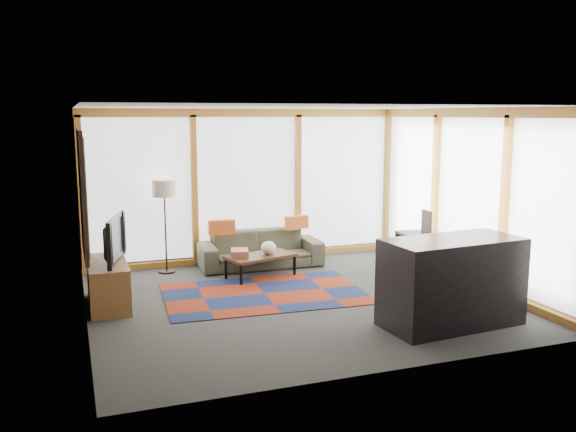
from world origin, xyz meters
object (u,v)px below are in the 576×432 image
object	(u,v)px
coffee_table	(261,266)
bookshelf	(446,263)
sofa	(260,249)
television	(108,239)
tv_console	(108,284)
floor_lamp	(165,227)
bar_counter	(452,282)

from	to	relation	value
coffee_table	bookshelf	world-z (taller)	bookshelf
sofa	coffee_table	bearing A→B (deg)	-104.89
sofa	television	distance (m)	2.88
sofa	tv_console	world-z (taller)	tv_console
floor_lamp	bookshelf	size ratio (longest dim) A/B	0.64
sofa	bookshelf	size ratio (longest dim) A/B	0.86
bookshelf	bar_counter	size ratio (longest dim) A/B	1.41
bookshelf	tv_console	distance (m)	4.91
sofa	floor_lamp	bearing A→B (deg)	177.45
sofa	tv_console	bearing A→B (deg)	-149.94
sofa	bar_counter	distance (m)	3.74
coffee_table	television	world-z (taller)	television
coffee_table	bar_counter	bearing A→B (deg)	-62.06
coffee_table	sofa	bearing A→B (deg)	73.02
floor_lamp	bookshelf	bearing A→B (deg)	-26.86
television	floor_lamp	bearing A→B (deg)	-18.94
sofa	coffee_table	distance (m)	0.69
floor_lamp	bar_counter	distance (m)	4.61
floor_lamp	bookshelf	world-z (taller)	floor_lamp
bookshelf	sofa	bearing A→B (deg)	141.96
coffee_table	bookshelf	bearing A→B (deg)	-25.06
coffee_table	television	xyz separation A→B (m)	(-2.29, -0.67, 0.72)
sofa	bar_counter	size ratio (longest dim) A/B	1.21
tv_console	bar_counter	world-z (taller)	bar_counter
television	sofa	bearing A→B (deg)	-47.46
sofa	bookshelf	xyz separation A→B (m)	(2.36, -1.85, -0.00)
sofa	coffee_table	size ratio (longest dim) A/B	1.90
floor_lamp	television	xyz separation A→B (m)	(-0.96, -1.44, 0.15)
coffee_table	bar_counter	world-z (taller)	bar_counter
sofa	floor_lamp	world-z (taller)	floor_lamp
bookshelf	floor_lamp	bearing A→B (deg)	153.14
bookshelf	tv_console	bearing A→B (deg)	174.04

